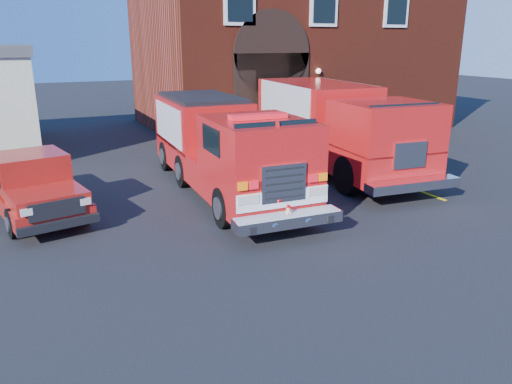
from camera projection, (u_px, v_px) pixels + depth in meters
name	position (u px, v px, depth m)	size (l,w,h in m)	color
ground	(236.00, 229.00, 12.49)	(100.00, 100.00, 0.00)	black
parking_stripe_near	(411.00, 188.00, 15.97)	(0.12, 3.00, 0.01)	yellow
parking_stripe_mid	(355.00, 167.00, 18.58)	(0.12, 3.00, 0.01)	yellow
parking_stripe_far	(313.00, 151.00, 21.18)	(0.12, 3.00, 0.01)	yellow
fire_station	(288.00, 45.00, 27.00)	(15.20, 10.20, 8.45)	maroon
fire_engine	(223.00, 146.00, 15.24)	(2.85, 9.09, 2.77)	black
pickup_truck	(30.00, 184.00, 13.46)	(2.86, 5.45, 1.70)	black
secondary_truck	(334.00, 124.00, 18.04)	(3.56, 9.37, 2.97)	black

